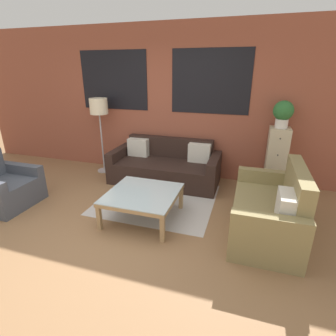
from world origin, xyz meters
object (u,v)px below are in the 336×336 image
(armchair_corner, at_px, (4,188))
(floor_lamp, at_px, (99,110))
(coffee_table, at_px, (143,196))
(couch_dark, at_px, (165,167))
(settee_vintage, at_px, (270,212))
(potted_plant, at_px, (283,113))
(drawer_cabinet, at_px, (276,160))

(armchair_corner, height_order, floor_lamp, floor_lamp)
(armchair_corner, relative_size, coffee_table, 0.88)
(couch_dark, bearing_deg, armchair_corner, -142.07)
(settee_vintage, relative_size, armchair_corner, 1.76)
(coffee_table, bearing_deg, couch_dark, 94.74)
(coffee_table, height_order, floor_lamp, floor_lamp)
(potted_plant, bearing_deg, coffee_table, -138.56)
(floor_lamp, bearing_deg, couch_dark, -4.59)
(armchair_corner, bearing_deg, couch_dark, 37.93)
(floor_lamp, relative_size, potted_plant, 3.38)
(settee_vintage, xyz_separation_m, coffee_table, (-1.69, -0.15, 0.04))
(settee_vintage, relative_size, floor_lamp, 0.99)
(coffee_table, relative_size, drawer_cabinet, 0.87)
(armchair_corner, bearing_deg, floor_lamp, 67.70)
(settee_vintage, xyz_separation_m, armchair_corner, (-3.91, -0.42, -0.03))
(couch_dark, height_order, drawer_cabinet, drawer_cabinet)
(couch_dark, xyz_separation_m, armchair_corner, (-2.11, -1.64, -0.00))
(couch_dark, distance_m, drawer_cabinet, 1.96)
(coffee_table, xyz_separation_m, potted_plant, (1.81, 1.60, 1.01))
(settee_vintage, xyz_separation_m, drawer_cabinet, (0.13, 1.45, 0.24))
(couch_dark, relative_size, drawer_cabinet, 1.80)
(coffee_table, height_order, potted_plant, potted_plant)
(couch_dark, xyz_separation_m, settee_vintage, (1.80, -1.22, 0.03))
(coffee_table, bearing_deg, armchair_corner, -172.97)
(floor_lamp, bearing_deg, coffee_table, -44.59)
(floor_lamp, bearing_deg, settee_vintage, -22.65)
(settee_vintage, bearing_deg, armchair_corner, -173.80)
(couch_dark, xyz_separation_m, drawer_cabinet, (1.93, 0.23, 0.27))
(drawer_cabinet, height_order, potted_plant, potted_plant)
(couch_dark, xyz_separation_m, floor_lamp, (-1.39, 0.11, 0.99))
(settee_vintage, height_order, coffee_table, settee_vintage)
(floor_lamp, xyz_separation_m, drawer_cabinet, (3.32, 0.12, -0.71))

